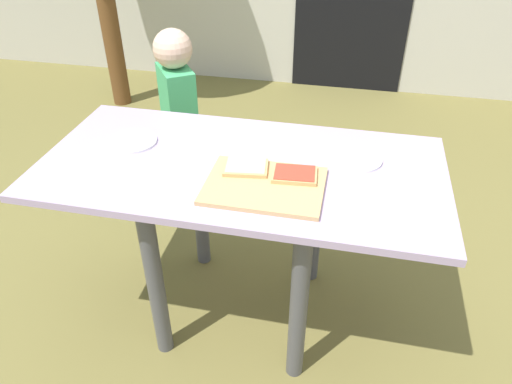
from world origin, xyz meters
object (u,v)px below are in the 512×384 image
at_px(cutting_board, 264,186).
at_px(child_left, 179,109).
at_px(plate_white_left, 133,141).
at_px(pizza_slice_far_left, 246,167).
at_px(plate_white_right, 356,159).
at_px(dining_table, 241,193).
at_px(pizza_slice_far_right, 295,174).

relative_size(cutting_board, child_left, 0.39).
height_order(cutting_board, plate_white_left, cutting_board).
height_order(cutting_board, pizza_slice_far_left, pizza_slice_far_left).
relative_size(plate_white_left, child_left, 0.19).
bearing_deg(plate_white_right, dining_table, -163.78).
height_order(dining_table, cutting_board, cutting_board).
relative_size(cutting_board, pizza_slice_far_left, 2.40).
bearing_deg(pizza_slice_far_left, plate_white_right, 24.76).
bearing_deg(pizza_slice_far_right, dining_table, 162.90).
relative_size(dining_table, pizza_slice_far_right, 9.13).
relative_size(cutting_board, plate_white_left, 2.12).
bearing_deg(child_left, dining_table, -54.97).
bearing_deg(pizza_slice_far_right, cutting_board, -144.29).
xyz_separation_m(pizza_slice_far_left, plate_white_right, (0.37, 0.17, -0.02)).
distance_m(cutting_board, pizza_slice_far_right, 0.11).
distance_m(dining_table, pizza_slice_far_left, 0.16).
bearing_deg(plate_white_right, pizza_slice_far_right, -138.12).
height_order(plate_white_right, child_left, child_left).
xyz_separation_m(dining_table, pizza_slice_far_right, (0.20, -0.06, 0.15)).
bearing_deg(child_left, cutting_board, -53.95).
relative_size(pizza_slice_far_left, plate_white_left, 0.88).
relative_size(pizza_slice_far_right, child_left, 0.16).
height_order(pizza_slice_far_right, plate_white_left, pizza_slice_far_right).
relative_size(pizza_slice_far_right, plate_white_right, 0.85).
xyz_separation_m(dining_table, cutting_board, (0.11, -0.13, 0.13)).
distance_m(dining_table, child_left, 0.88).
distance_m(pizza_slice_far_left, plate_white_right, 0.40).
distance_m(plate_white_right, plate_white_left, 0.84).
relative_size(pizza_slice_far_right, pizza_slice_far_left, 0.97).
bearing_deg(cutting_board, pizza_slice_far_left, 137.51).
bearing_deg(cutting_board, pizza_slice_far_right, 35.71).
relative_size(plate_white_right, child_left, 0.19).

